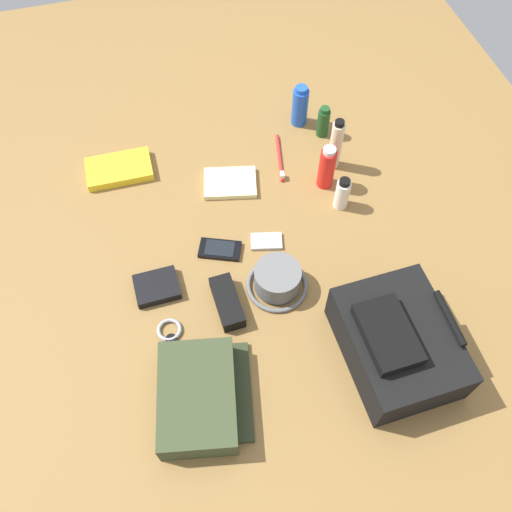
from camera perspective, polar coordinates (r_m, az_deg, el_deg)
The scene contains 17 objects.
ground_plane at distance 1.43m, azimuth 0.00°, elevation -1.11°, with size 2.64×2.02×0.02m, color olive.
backpack at distance 1.29m, azimuth 14.69°, elevation -8.83°, with size 0.31×0.24×0.15m.
toiletry_pouch at distance 1.24m, azimuth -5.99°, elevation -14.61°, with size 0.27×0.25×0.08m.
bucket_hat at distance 1.36m, azimuth 2.27°, elevation -2.55°, with size 0.16×0.16×0.07m.
deodorant_spray at distance 1.71m, azimuth 4.67°, elevation 15.53°, with size 0.05×0.05×0.14m.
shampoo_bottle at distance 1.69m, azimuth 7.13°, elevation 13.89°, with size 0.04×0.04×0.10m.
lotion_bottle at distance 1.58m, azimuth 8.45°, elevation 11.58°, with size 0.04×0.04×0.17m.
sunscreen_spray at distance 1.54m, azimuth 7.51°, elevation 9.26°, with size 0.05×0.05×0.14m.
toothpaste_tube at distance 1.51m, azimuth 9.12°, elevation 6.54°, with size 0.04×0.04×0.11m.
paperback_novel at distance 1.65m, azimuth -14.27°, elevation 8.88°, with size 0.12×0.19×0.02m.
cell_phone at distance 1.44m, azimuth -3.85°, elevation 0.70°, with size 0.10×0.12×0.01m.
media_player at distance 1.45m, azimuth 1.09°, elevation 1.56°, with size 0.07×0.09×0.01m.
wristwatch at distance 1.34m, azimuth -9.13°, elevation -7.86°, with size 0.07×0.06×0.01m.
toothbrush at distance 1.63m, azimuth 2.56°, elevation 10.12°, with size 0.18×0.05×0.02m.
wallet at distance 1.39m, azimuth -10.45°, elevation -3.24°, with size 0.09×0.11×0.02m, color black.
notepad at distance 1.57m, azimuth -2.62°, elevation 7.77°, with size 0.11×0.15×0.02m, color beige.
sunglasses_case at distance 1.34m, azimuth -3.07°, elevation -4.90°, with size 0.14×0.06×0.04m, color black.
Camera 1 is at (0.71, -0.20, 1.21)m, focal length 37.79 mm.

